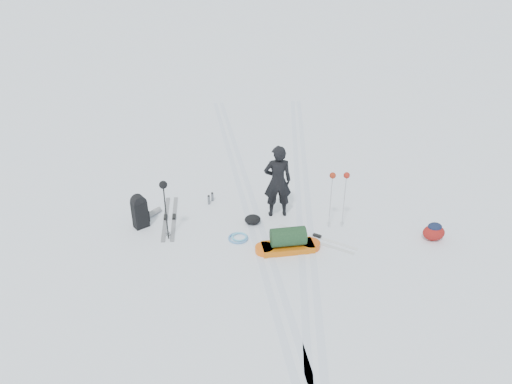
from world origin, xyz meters
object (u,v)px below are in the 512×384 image
(pulk_sled, at_px, (288,242))
(ski_poles_black, at_px, (164,192))
(skier, at_px, (278,181))
(expedition_rucksack, at_px, (141,211))

(pulk_sled, xyz_separation_m, ski_poles_black, (-2.57, 0.70, 0.96))
(skier, distance_m, ski_poles_black, 2.66)
(pulk_sled, height_order, ski_poles_black, ski_poles_black)
(pulk_sled, height_order, expedition_rucksack, expedition_rucksack)
(expedition_rucksack, xyz_separation_m, ski_poles_black, (0.62, -0.58, 0.79))
(skier, height_order, ski_poles_black, skier)
(skier, bearing_deg, expedition_rucksack, 2.74)
(expedition_rucksack, bearing_deg, skier, -29.04)
(expedition_rucksack, bearing_deg, ski_poles_black, -75.81)
(pulk_sled, distance_m, ski_poles_black, 2.83)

